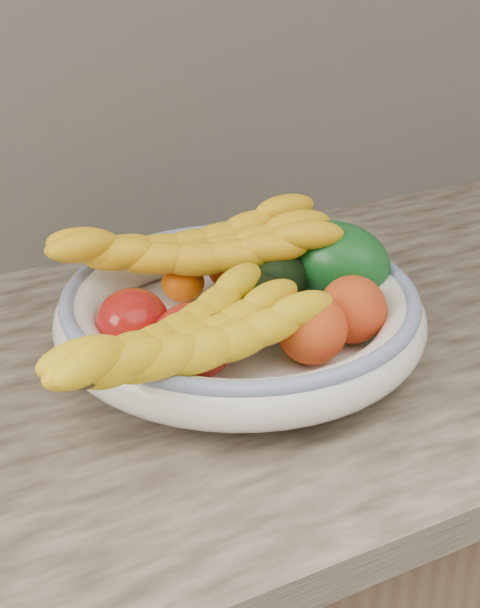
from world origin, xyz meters
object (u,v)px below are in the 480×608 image
at_px(banana_bunch_back, 194,256).
at_px(banana_bunch_front, 186,348).
at_px(green_mango, 336,261).
at_px(fruit_bowl, 240,314).

height_order(banana_bunch_back, banana_bunch_front, banana_bunch_back).
relative_size(green_mango, banana_bunch_front, 0.40).
bearing_deg(banana_bunch_front, green_mango, 6.13).
bearing_deg(banana_bunch_back, banana_bunch_front, -105.02).
distance_m(green_mango, banana_bunch_back, 0.16).
distance_m(fruit_bowl, banana_bunch_front, 0.14).
xyz_separation_m(fruit_bowl, banana_bunch_back, (-0.02, 0.08, 0.04)).
bearing_deg(fruit_bowl, banana_bunch_front, -137.99).
bearing_deg(green_mango, fruit_bowl, 155.45).
height_order(green_mango, banana_bunch_back, banana_bunch_back).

